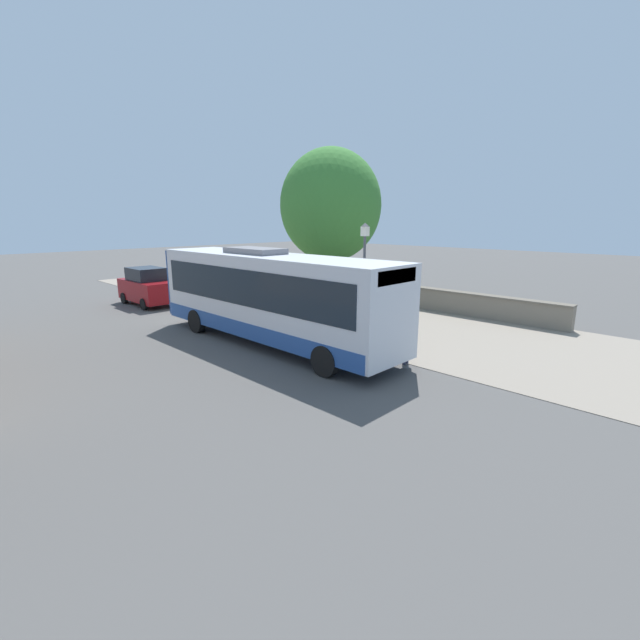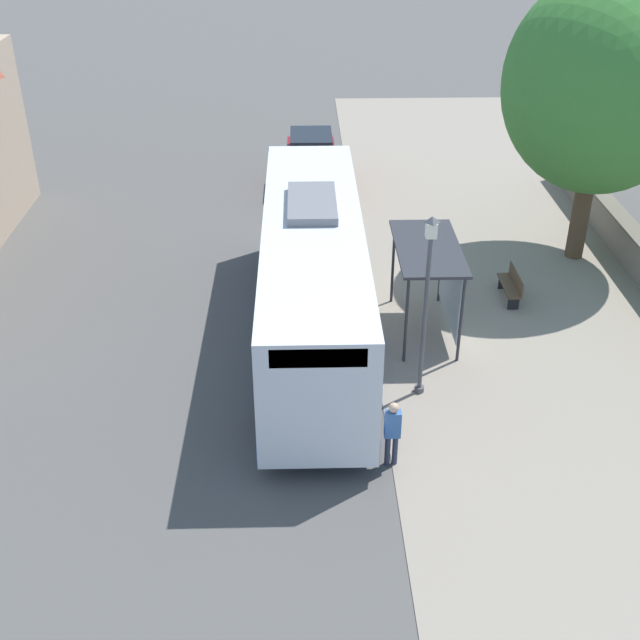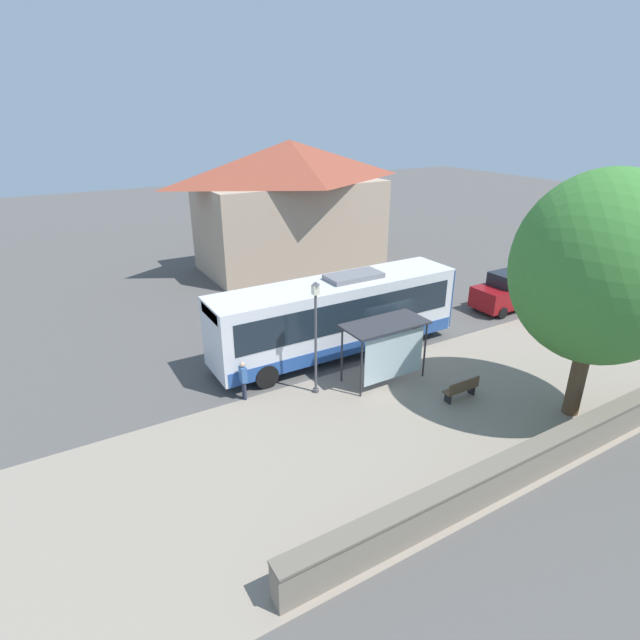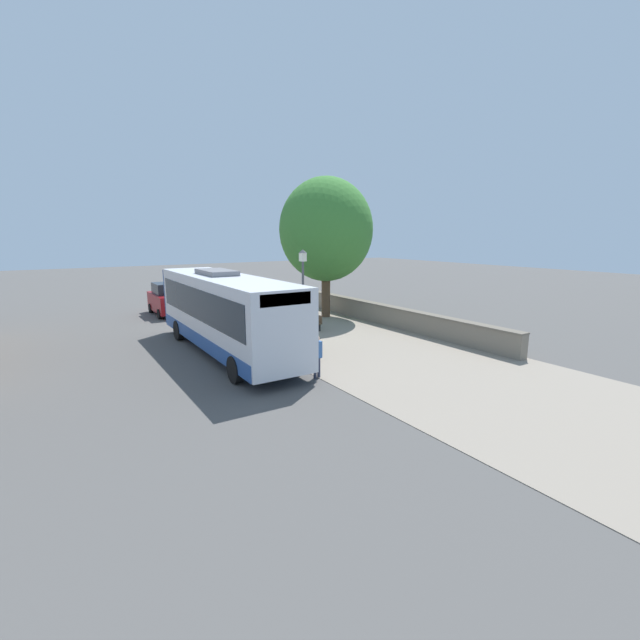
# 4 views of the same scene
# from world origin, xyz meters

# --- Properties ---
(ground_plane) EXTENTS (120.00, 120.00, 0.00)m
(ground_plane) POSITION_xyz_m (0.00, 0.00, 0.00)
(ground_plane) COLOR #514F4C
(ground_plane) RESTS_ON ground
(sidewalk_plaza) EXTENTS (9.00, 44.00, 0.02)m
(sidewalk_plaza) POSITION_xyz_m (-4.50, 0.00, 0.01)
(sidewalk_plaza) COLOR gray
(sidewalk_plaza) RESTS_ON ground
(stone_wall) EXTENTS (0.60, 20.00, 1.18)m
(stone_wall) POSITION_xyz_m (-8.55, 0.00, 0.60)
(stone_wall) COLOR slate
(stone_wall) RESTS_ON ground
(background_building) EXTENTS (6.90, 12.83, 8.55)m
(background_building) POSITION_xyz_m (15.05, -2.71, 4.40)
(background_building) COLOR tan
(background_building) RESTS_ON ground
(bus) EXTENTS (2.65, 11.61, 3.68)m
(bus) POSITION_xyz_m (1.60, 1.98, 1.90)
(bus) COLOR silver
(bus) RESTS_ON ground
(bus_shelter) EXTENTS (1.69, 3.48, 2.54)m
(bus_shelter) POSITION_xyz_m (-1.58, 1.61, 2.11)
(bus_shelter) COLOR #2D2D33
(bus_shelter) RESTS_ON ground
(pedestrian) EXTENTS (0.34, 0.22, 1.62)m
(pedestrian) POSITION_xyz_m (0.03, 7.18, 0.95)
(pedestrian) COLOR #2D3347
(pedestrian) RESTS_ON ground
(bench) EXTENTS (0.40, 1.56, 0.88)m
(bench) POSITION_xyz_m (-4.23, -0.04, 0.47)
(bench) COLOR brown
(bench) RESTS_ON ground
(street_lamp_near) EXTENTS (0.28, 0.28, 4.64)m
(street_lamp_near) POSITION_xyz_m (-0.94, 4.54, 2.74)
(street_lamp_near) COLOR #4C4C51
(street_lamp_near) RESTS_ON ground
(shade_tree) EXTENTS (5.88, 5.88, 8.81)m
(shade_tree) POSITION_xyz_m (-6.97, -2.86, 5.55)
(shade_tree) COLOR brown
(shade_tree) RESTS_ON ground
(parked_car_behind_bus) EXTENTS (1.98, 4.09, 2.12)m
(parked_car_behind_bus) POSITION_xyz_m (1.46, -9.22, 1.02)
(parked_car_behind_bus) COLOR maroon
(parked_car_behind_bus) RESTS_ON ground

